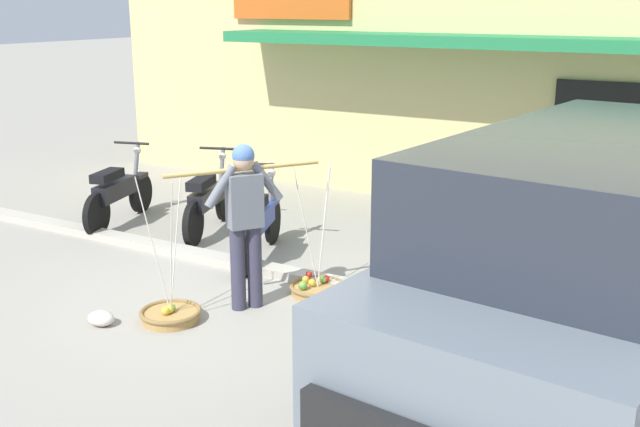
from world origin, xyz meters
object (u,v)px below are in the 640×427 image
Objects in this scene: fruit_vendor at (245,216)px; parked_truck at (590,263)px; motorcycle_third_in_row at (260,223)px; motorcycle_nearest_shop at (118,193)px; fruit_basket_right_side at (171,314)px; fruit_basket_left_side at (317,288)px; motorcycle_second_in_row at (208,200)px; plastic_litter_bag at (101,318)px.

parked_truck is at bearing -3.14° from fruit_vendor.
motorcycle_nearest_shop is at bearing 174.91° from motorcycle_third_in_row.
fruit_basket_left_side is at bearing 56.26° from fruit_basket_right_side.
motorcycle_second_in_row is at bearing 121.06° from fruit_basket_right_side.
motorcycle_third_in_row is (-1.20, 0.67, 0.38)m from fruit_basket_left_side.
fruit_basket_left_side and fruit_basket_right_side have the same top height.
motorcycle_third_in_row is at bearing -23.94° from motorcycle_second_in_row.
parked_truck reaches higher than motorcycle_nearest_shop.
motorcycle_nearest_shop reaches higher than plastic_litter_bag.
plastic_litter_bag is (-4.29, -0.90, -1.06)m from parked_truck.
plastic_litter_bag is at bearing -128.75° from fruit_basket_left_side.
motorcycle_nearest_shop and motorcycle_third_in_row have the same top height.
fruit_basket_left_side is 0.82× the size of motorcycle_nearest_shop.
fruit_basket_left_side is at bearing 56.41° from fruit_vendor.
fruit_basket_right_side is 2.98m from motorcycle_second_in_row.
motorcycle_third_in_row is 6.20× the size of plastic_litter_bag.
plastic_litter_bag is (-0.51, -0.42, -0.00)m from fruit_basket_right_side.
fruit_basket_left_side is at bearing -28.97° from motorcycle_third_in_row.
fruit_basket_right_side reaches higher than motorcycle_third_in_row.
fruit_basket_left_side reaches higher than motorcycle_second_in_row.
plastic_litter_bag is (-0.96, -1.08, -0.91)m from fruit_vendor.
fruit_vendor is 0.96× the size of motorcycle_nearest_shop.
fruit_basket_left_side reaches higher than motorcycle_third_in_row.
motorcycle_nearest_shop is 1.39m from motorcycle_second_in_row.
parked_truck is at bearing -20.30° from motorcycle_third_in_row.
fruit_basket_right_side is (-0.89, -1.33, -0.00)m from fruit_basket_left_side.
motorcycle_second_in_row is 1.01× the size of motorcycle_third_in_row.
fruit_basket_left_side is at bearing 163.66° from parked_truck.
fruit_basket_right_side is at bearing -123.89° from fruit_vendor.
fruit_basket_left_side is 3.19m from parked_truck.
motorcycle_second_in_row is at bearing 156.06° from motorcycle_third_in_row.
motorcycle_third_in_row is at bearing 151.03° from fruit_basket_left_side.
motorcycle_second_in_row is at bearing 136.55° from fruit_vendor.
parked_truck is (5.30, -2.05, 0.68)m from motorcycle_second_in_row.
motorcycle_nearest_shop is 1.02× the size of motorcycle_third_in_row.
fruit_vendor is 1.21m from fruit_basket_right_side.
motorcycle_second_in_row is 5.72m from parked_truck.
plastic_litter_bag is at bearing -71.06° from motorcycle_second_in_row.
motorcycle_nearest_shop is 1.01× the size of motorcycle_second_in_row.
motorcycle_second_in_row and motorcycle_third_in_row have the same top height.
fruit_basket_left_side is 1.00× the size of fruit_basket_right_side.
motorcycle_third_in_row is at bearing -5.09° from motorcycle_nearest_shop.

